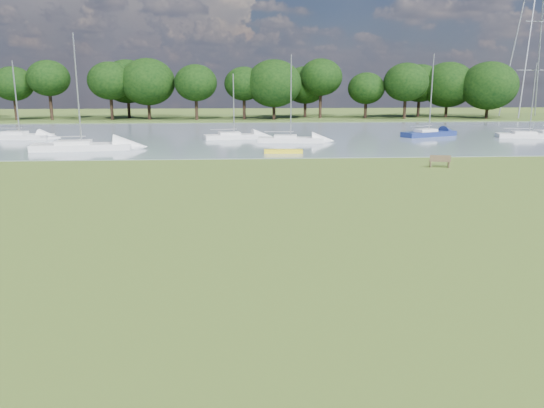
{
  "coord_description": "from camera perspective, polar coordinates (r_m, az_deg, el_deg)",
  "views": [
    {
      "loc": [
        -2.06,
        -20.22,
        5.94
      ],
      "look_at": [
        -0.81,
        -2.0,
        1.77
      ],
      "focal_mm": 35.0,
      "sensor_mm": 36.0,
      "label": 1
    }
  ],
  "objects": [
    {
      "name": "ground",
      "position": [
        21.17,
        1.81,
        -3.43
      ],
      "size": [
        220.0,
        220.0,
        0.0
      ],
      "primitive_type": "plane",
      "color": "olive"
    },
    {
      "name": "river",
      "position": [
        62.54,
        -2.04,
        7.41
      ],
      "size": [
        220.0,
        40.0,
        0.1
      ],
      "primitive_type": "cube",
      "color": "gray",
      "rests_on": "ground"
    },
    {
      "name": "far_bank",
      "position": [
        92.43,
        -2.67,
        9.17
      ],
      "size": [
        220.0,
        20.0,
        0.4
      ],
      "primitive_type": "cube",
      "color": "#4C6626",
      "rests_on": "ground"
    },
    {
      "name": "riverbank_bench",
      "position": [
        40.15,
        17.6,
        4.41
      ],
      "size": [
        1.53,
        0.75,
        0.9
      ],
      "rotation": [
        0.0,
        0.0,
        -0.22
      ],
      "color": "brown",
      "rests_on": "ground"
    },
    {
      "name": "kayak",
      "position": [
        45.87,
        1.23,
        5.69
      ],
      "size": [
        3.33,
        0.9,
        0.33
      ],
      "primitive_type": "cube",
      "rotation": [
        0.0,
        0.0,
        -0.04
      ],
      "color": "yellow",
      "rests_on": "river"
    },
    {
      "name": "tree_line",
      "position": [
        88.88,
        -11.21,
        12.78
      ],
      "size": [
        116.62,
        8.51,
        10.3
      ],
      "color": "black",
      "rests_on": "far_bank"
    },
    {
      "name": "sailboat_2",
      "position": [
        51.05,
        -19.91,
        6.05
      ],
      "size": [
        8.83,
        3.39,
        10.14
      ],
      "rotation": [
        0.0,
        0.0,
        0.12
      ],
      "color": "white",
      "rests_on": "river"
    },
    {
      "name": "sailboat_3",
      "position": [
        65.44,
        25.86,
        6.8
      ],
      "size": [
        6.96,
        3.13,
        8.03
      ],
      "rotation": [
        0.0,
        0.0,
        -0.19
      ],
      "color": "white",
      "rests_on": "river"
    },
    {
      "name": "sailboat_4",
      "position": [
        63.49,
        -25.56,
        6.76
      ],
      "size": [
        7.01,
        2.9,
        8.21
      ],
      "rotation": [
        0.0,
        0.0,
        -0.15
      ],
      "color": "white",
      "rests_on": "river"
    },
    {
      "name": "sailboat_5",
      "position": [
        54.53,
        1.93,
        7.13
      ],
      "size": [
        6.81,
        2.57,
        8.67
      ],
      "rotation": [
        0.0,
        0.0,
        -0.11
      ],
      "color": "white",
      "rests_on": "river"
    },
    {
      "name": "sailboat_6",
      "position": [
        63.04,
        16.47,
        7.45
      ],
      "size": [
        6.95,
        4.51,
        9.05
      ],
      "rotation": [
        0.0,
        0.0,
        0.42
      ],
      "color": "navy",
      "rests_on": "river"
    },
    {
      "name": "sailboat_7",
      "position": [
        58.0,
        -4.17,
        7.43
      ],
      "size": [
        6.59,
        3.05,
        6.87
      ],
      "rotation": [
        0.0,
        0.0,
        0.21
      ],
      "color": "white",
      "rests_on": "river"
    }
  ]
}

